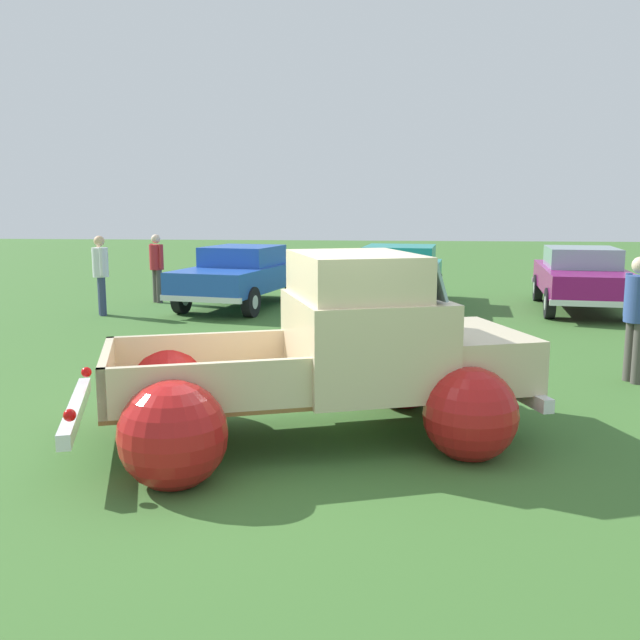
{
  "coord_description": "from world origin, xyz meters",
  "views": [
    {
      "loc": [
        0.83,
        -6.93,
        2.41
      ],
      "look_at": [
        0.0,
        1.85,
        0.94
      ],
      "focal_mm": 39.06,
      "sensor_mm": 36.0,
      "label": 1
    }
  ],
  "objects_px": {
    "spectator_2": "(157,264)",
    "show_car_1": "(399,273)",
    "vintage_pickup_truck": "(340,365)",
    "show_car_0": "(241,274)",
    "spectator_1": "(101,270)",
    "spectator_0": "(637,311)",
    "show_car_2": "(581,276)"
  },
  "relations": [
    {
      "from": "spectator_2",
      "to": "show_car_1",
      "type": "bearing_deg",
      "value": -47.96
    },
    {
      "from": "vintage_pickup_truck",
      "to": "show_car_0",
      "type": "relative_size",
      "value": 1.1
    },
    {
      "from": "vintage_pickup_truck",
      "to": "spectator_1",
      "type": "distance_m",
      "value": 9.46
    },
    {
      "from": "spectator_1",
      "to": "spectator_0",
      "type": "bearing_deg",
      "value": -57.24
    },
    {
      "from": "show_car_1",
      "to": "spectator_2",
      "type": "xyz_separation_m",
      "value": [
        -5.94,
        -0.01,
        0.18
      ]
    },
    {
      "from": "show_car_1",
      "to": "spectator_2",
      "type": "height_order",
      "value": "spectator_2"
    },
    {
      "from": "show_car_0",
      "to": "spectator_2",
      "type": "height_order",
      "value": "spectator_2"
    },
    {
      "from": "show_car_1",
      "to": "spectator_1",
      "type": "distance_m",
      "value": 6.83
    },
    {
      "from": "show_car_1",
      "to": "spectator_0",
      "type": "xyz_separation_m",
      "value": [
        3.07,
        -7.02,
        0.2
      ]
    },
    {
      "from": "show_car_1",
      "to": "show_car_0",
      "type": "bearing_deg",
      "value": -75.83
    },
    {
      "from": "vintage_pickup_truck",
      "to": "show_car_2",
      "type": "distance_m",
      "value": 10.57
    },
    {
      "from": "show_car_2",
      "to": "spectator_0",
      "type": "distance_m",
      "value": 6.85
    },
    {
      "from": "spectator_1",
      "to": "spectator_2",
      "type": "distance_m",
      "value": 2.14
    },
    {
      "from": "spectator_0",
      "to": "spectator_1",
      "type": "relative_size",
      "value": 0.99
    },
    {
      "from": "spectator_0",
      "to": "show_car_0",
      "type": "bearing_deg",
      "value": -61.83
    },
    {
      "from": "show_car_2",
      "to": "spectator_0",
      "type": "bearing_deg",
      "value": -2.21
    },
    {
      "from": "spectator_2",
      "to": "show_car_2",
      "type": "bearing_deg",
      "value": -49.49
    },
    {
      "from": "vintage_pickup_truck",
      "to": "spectator_2",
      "type": "xyz_separation_m",
      "value": [
        -5.15,
        9.6,
        0.2
      ]
    },
    {
      "from": "spectator_0",
      "to": "show_car_2",
      "type": "bearing_deg",
      "value": -117.17
    },
    {
      "from": "show_car_1",
      "to": "spectator_0",
      "type": "relative_size",
      "value": 2.6
    },
    {
      "from": "show_car_1",
      "to": "vintage_pickup_truck",
      "type": "bearing_deg",
      "value": 1.94
    },
    {
      "from": "show_car_2",
      "to": "spectator_2",
      "type": "height_order",
      "value": "spectator_2"
    },
    {
      "from": "show_car_0",
      "to": "spectator_2",
      "type": "bearing_deg",
      "value": -90.45
    },
    {
      "from": "show_car_0",
      "to": "spectator_1",
      "type": "distance_m",
      "value": 3.19
    },
    {
      "from": "spectator_0",
      "to": "spectator_1",
      "type": "bearing_deg",
      "value": -45.37
    },
    {
      "from": "vintage_pickup_truck",
      "to": "show_car_2",
      "type": "relative_size",
      "value": 1.07
    },
    {
      "from": "spectator_0",
      "to": "spectator_1",
      "type": "xyz_separation_m",
      "value": [
        -9.58,
        4.95,
        0.01
      ]
    },
    {
      "from": "show_car_0",
      "to": "spectator_1",
      "type": "xyz_separation_m",
      "value": [
        -2.77,
        -1.58,
        0.21
      ]
    },
    {
      "from": "show_car_2",
      "to": "show_car_0",
      "type": "bearing_deg",
      "value": -81.38
    },
    {
      "from": "show_car_1",
      "to": "show_car_2",
      "type": "height_order",
      "value": "same"
    },
    {
      "from": "spectator_1",
      "to": "spectator_2",
      "type": "relative_size",
      "value": 1.03
    },
    {
      "from": "show_car_1",
      "to": "show_car_2",
      "type": "relative_size",
      "value": 0.96
    }
  ]
}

